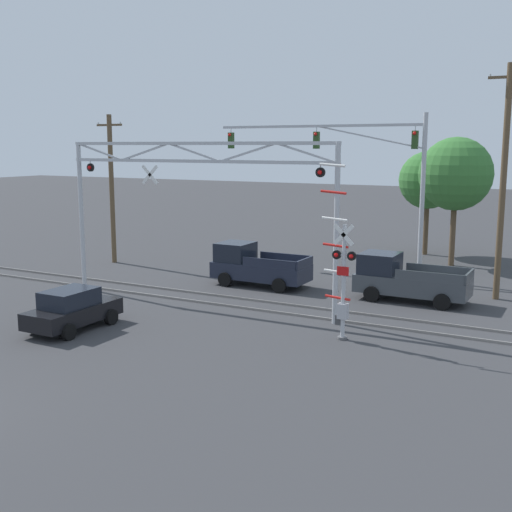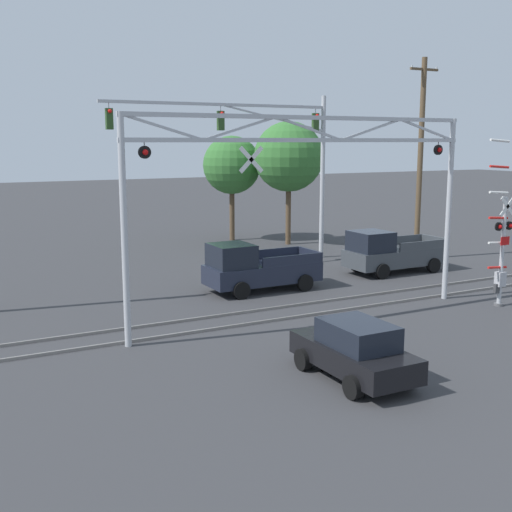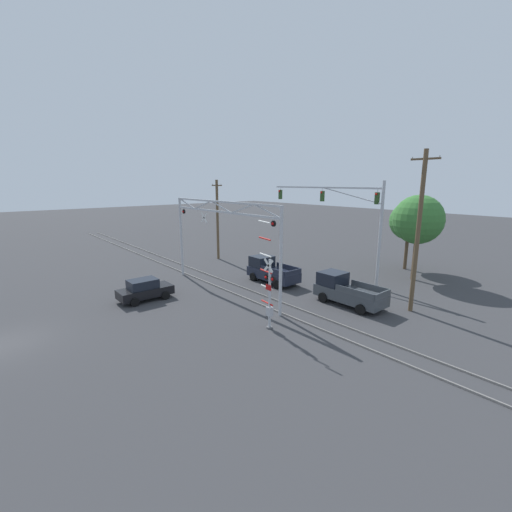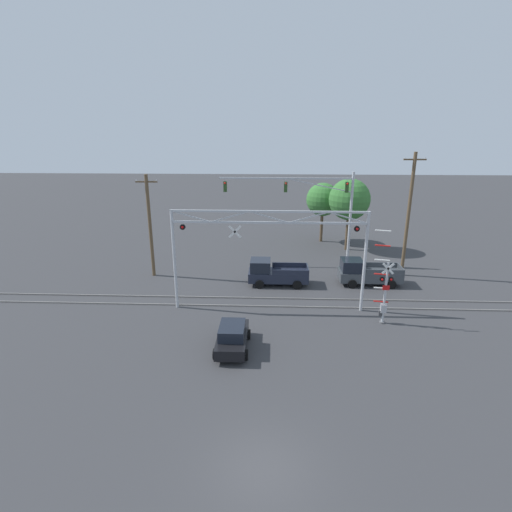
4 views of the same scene
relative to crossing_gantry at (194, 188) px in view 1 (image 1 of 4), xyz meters
name	(u,v)px [view 1 (image 1 of 4)]	position (x,y,z in m)	size (l,w,h in m)	color
rail_track_near	(200,302)	(0.02, 0.28, -5.06)	(80.00, 0.08, 0.10)	gray
rail_track_far	(217,295)	(0.02, 1.72, -5.06)	(80.00, 0.08, 0.10)	gray
crossing_gantry	(194,188)	(0.00, 0.00, 0.00)	(13.22, 0.26, 7.08)	#B7BABF
crossing_signal_mast	(342,280)	(7.48, -1.85, -2.91)	(1.43, 0.35, 6.33)	#B7BABF
traffic_signal_span	(369,164)	(4.43, 10.10, 0.84)	(12.00, 0.39, 8.57)	#B7BABF
pickup_truck_lead	(255,266)	(0.45, 4.71, -4.15)	(4.84, 2.18, 2.08)	#1E2333
pickup_truck_following	(405,279)	(7.91, 5.08, -4.15)	(5.00, 2.18, 2.08)	#3D4247
sedan_waiting	(72,309)	(-1.98, -5.48, -4.32)	(1.94, 3.83, 1.57)	black
utility_pole_left	(112,187)	(-10.01, 6.32, -0.62)	(1.80, 0.28, 8.69)	brown
utility_pole_right	(503,181)	(11.55, 7.29, 0.26)	(1.80, 0.28, 10.44)	brown
background_tree_beyond_span	(428,180)	(5.74, 17.94, -0.37)	(3.63, 3.63, 6.58)	brown
background_tree_far_left_verge	(456,174)	(8.03, 14.81, 0.19)	(4.19, 4.19, 7.42)	brown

